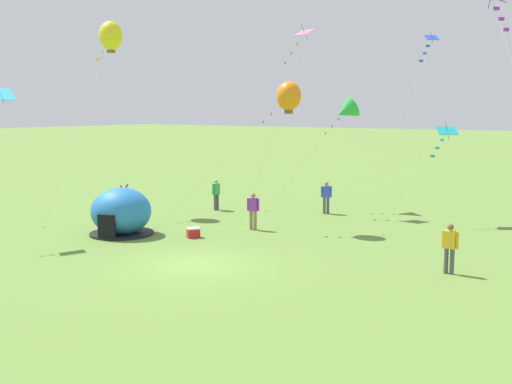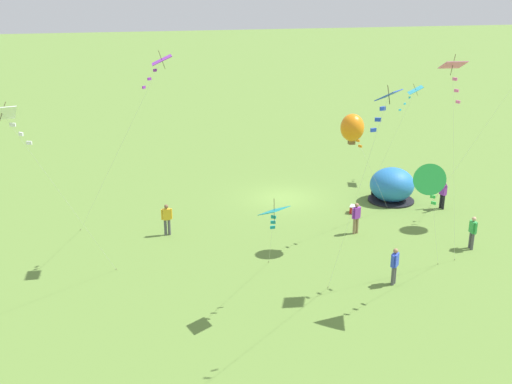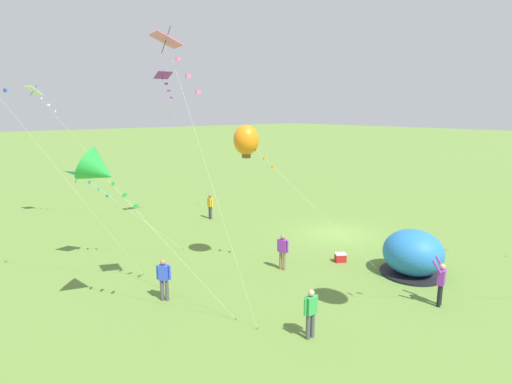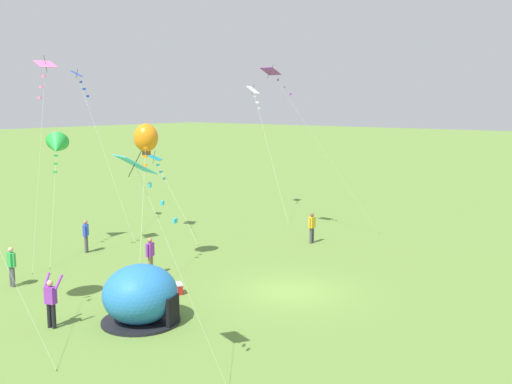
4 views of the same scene
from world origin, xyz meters
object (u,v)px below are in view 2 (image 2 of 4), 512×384
Objects in this scene: person_with_toddler at (395,264)px; kite_teal at (274,213)px; kite_orange at (352,128)px; person_far_back at (356,217)px; popup_tent at (392,185)px; kite_white at (9,121)px; kite_blue at (384,109)px; person_center_field at (167,218)px; person_arms_raised at (443,193)px; kite_green at (431,182)px; kite_cyan at (413,93)px; cooler_box at (353,209)px; person_near_tent at (473,231)px; kite_pink at (454,73)px; kite_purple at (158,66)px.

person_with_toddler is 6.82m from kite_teal.
kite_teal is 0.78× the size of kite_orange.
person_far_back is 10.02m from kite_teal.
kite_white is (19.92, 10.45, 7.32)m from popup_tent.
kite_blue is at bearing 53.64° from person_with_toddler.
person_arms_raised reaches higher than person_center_field.
kite_cyan is at bearing -116.98° from kite_green.
cooler_box is at bearing -112.18° from kite_blue.
kite_white is (14.91, 0.52, 7.35)m from person_with_toddler.
kite_blue is (-11.33, 4.35, 0.66)m from kite_white.
kite_orange is (5.33, 5.47, 5.12)m from popup_tent.
kite_teal reaches higher than person_near_tent.
kite_orange is at bearing -109.25° from kite_blue.
person_near_tent is 0.25× the size of kite_orange.
person_center_field is 0.19× the size of kite_white.
person_center_field is at bearing -71.34° from kite_teal.
kite_orange reaches higher than person_arms_raised.
kite_teal is (7.65, 0.72, -4.94)m from kite_pink.
popup_tent is 0.31× the size of kite_white.
kite_purple is at bearing 2.43° from person_far_back.
kite_teal is at bearing -11.73° from kite_green.
kite_teal is (-3.09, 9.15, 3.35)m from person_center_field.
person_with_toddler is 0.28× the size of kite_green.
kite_white is at bearing 27.69° from popup_tent.
person_near_tent is 12.50m from kite_cyan.
kite_purple is (-5.61, -5.85, 0.89)m from kite_white.
popup_tent is 0.29× the size of kite_blue.
kite_orange is (2.25, 4.18, 5.90)m from cooler_box.
kite_orange reaches higher than person_far_back.
kite_white is 1.32× the size of kite_orange.
person_near_tent is 5.84m from person_far_back.
kite_pink is at bearing 35.00° from person_near_tent.
kite_cyan is at bearing -132.55° from kite_orange.
kite_orange is at bearing 24.27° from person_arms_raised.
kite_green is (-8.98, 10.38, 4.48)m from person_center_field.
kite_orange is at bearing 174.48° from kite_purple.
kite_orange is (-14.59, -4.98, -2.19)m from kite_white.
kite_orange is (2.10, -4.70, -3.13)m from kite_pink.
kite_blue is at bearing 49.63° from person_arms_raised.
person_with_toddler is 0.18× the size of kite_blue.
kite_blue reaches higher than kite_teal.
kite_purple is 12.40m from kite_pink.
kite_green is 0.64× the size of kite_blue.
kite_pink is at bearing -174.59° from kite_teal.
kite_cyan is (-11.64, -18.46, -3.04)m from kite_blue.
popup_tent is at bearing -157.35° from cooler_box.
kite_blue is (5.36, 4.63, -0.27)m from kite_pink.
kite_pink is at bearing 89.05° from cooler_box.
kite_green is at bearing 90.59° from person_with_toddler.
kite_cyan is at bearing -97.95° from person_arms_raised.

